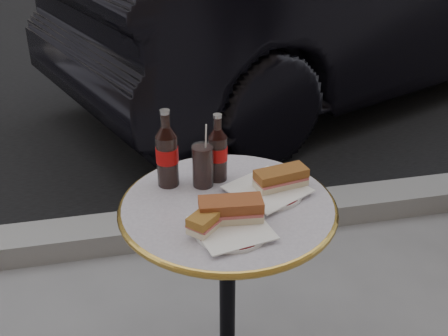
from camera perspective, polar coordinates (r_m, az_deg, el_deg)
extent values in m
cube|color=black|center=(6.51, -9.66, 14.33)|extent=(40.00, 8.00, 0.00)
cube|color=gray|center=(2.71, -3.87, -5.83)|extent=(40.00, 0.20, 0.12)
cylinder|color=white|center=(1.47, 0.78, -6.31)|extent=(0.20, 0.20, 0.01)
cylinder|color=white|center=(1.64, 4.43, -2.36)|extent=(0.26, 0.26, 0.01)
cube|color=#996427|center=(1.46, -1.50, -5.20)|extent=(0.14, 0.14, 0.05)
cube|color=brown|center=(1.49, 0.69, -4.34)|extent=(0.18, 0.09, 0.06)
cube|color=brown|center=(1.64, 5.80, -1.10)|extent=(0.16, 0.10, 0.05)
cylinder|color=black|center=(1.65, -2.17, 0.25)|extent=(0.08, 0.08, 0.13)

